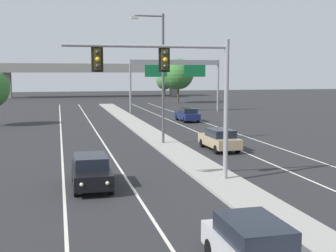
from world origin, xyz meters
name	(u,v)px	position (x,y,z in m)	size (l,w,h in m)	color
median_island	(203,169)	(0.00, 18.00, 0.07)	(2.40, 110.00, 0.15)	#9E9B93
lane_stripe_oncoming_center	(110,153)	(-4.70, 25.00, 0.00)	(0.14, 100.00, 0.01)	silver
lane_stripe_receding_center	(233,147)	(4.70, 25.00, 0.00)	(0.14, 100.00, 0.01)	silver
edge_stripe_left	(62,155)	(-8.00, 25.00, 0.00)	(0.14, 100.00, 0.01)	silver
edge_stripe_right	(273,146)	(8.00, 25.00, 0.00)	(0.14, 100.00, 0.01)	silver
overhead_signal_mast	(177,79)	(-2.38, 15.15, 5.35)	(8.30, 0.44, 7.20)	gray
street_lamp_median	(160,71)	(-0.40, 27.57, 5.79)	(2.58, 0.28, 10.00)	#4C4C51
car_oncoming_silver	(256,249)	(-2.93, 4.52, 0.82)	(1.82, 4.47, 1.58)	#B7B7BC
car_oncoming_black	(91,171)	(-6.66, 15.60, 0.82)	(1.83, 4.48, 1.58)	black
car_receding_tan	(220,139)	(3.27, 24.12, 0.82)	(1.91, 4.50, 1.58)	tan
car_receding_navy	(187,114)	(6.37, 43.22, 0.82)	(1.92, 4.51, 1.58)	#141E4C
highway_sign_gantry	(175,69)	(8.20, 55.75, 6.16)	(13.28, 0.42, 7.50)	gray
overpass_bridge	(94,72)	(0.00, 98.65, 5.78)	(42.40, 6.40, 7.65)	gray
tree_far_right_c	(165,81)	(15.79, 94.28, 3.61)	(3.83, 3.83, 5.54)	#4C3823
tree_far_right_a	(178,74)	(13.44, 73.58, 5.38)	(5.69, 5.69, 8.23)	#4C3823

